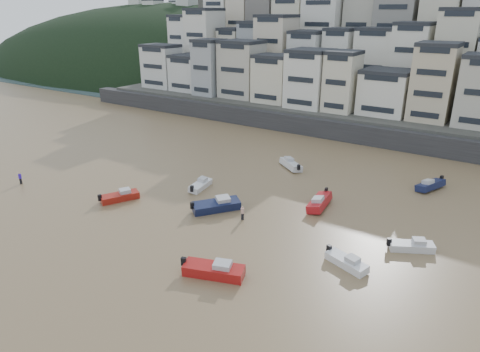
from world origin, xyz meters
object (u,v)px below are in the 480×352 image
Objects in this scene: boat_e at (320,201)px; person_pink at (242,213)px; boat_f at (200,184)px; boat_a at (214,268)px; boat_j at (120,195)px; person_blue at (20,178)px; boat_d at (412,244)px; boat_h at (291,163)px; boat_i at (431,184)px; boat_c at (216,204)px; boat_b at (347,260)px.

boat_e is 10.17m from person_pink.
boat_a is at bearing -147.37° from boat_f.
person_blue reaches higher than boat_j.
boat_a is 3.56× the size of person_pink.
boat_d is 26.13m from boat_h.
boat_i is (19.75, 2.96, -0.02)m from boat_h.
boat_c is at bearing 106.46° from boat_a.
boat_b is 0.87× the size of boat_h.
boat_e reaches higher than boat_i.
boat_b is 45.95m from person_blue.
person_blue is at bearing -73.59° from boat_e.
boat_h is at bearing 100.01° from person_pink.
boat_d is at bearing 27.22° from boat_a.
person_pink is at bearing -15.37° from boat_i.
boat_b is 27.34m from boat_h.
boat_a is 36.12m from person_blue.
boat_h is (-7.28, 29.69, -0.10)m from boat_a.
person_blue reaches higher than boat_i.
boat_a is at bearing -4.63° from person_blue.
person_blue is at bearing -165.98° from person_pink.
boat_a is at bearing -82.15° from boat_j.
boat_j is (-6.25, -8.74, 0.06)m from boat_f.
boat_d is 35.13m from boat_j.
boat_c is 3.65× the size of person_blue.
person_pink is at bearing -49.12° from boat_j.
boat_c is 1.16× the size of boat_h.
boat_i is at bearing -25.05° from boat_j.
person_pink is (-16.44, -21.74, 0.14)m from boat_i.
boat_j is at bearing 165.12° from boat_d.
boat_a is at bearing -12.93° from boat_e.
boat_c is 1.21× the size of boat_j.
boat_d is (22.06, 3.55, -0.21)m from boat_c.
boat_i is (12.47, 32.65, -0.11)m from boat_a.
boat_h is at bearing -145.03° from boat_e.
boat_c is at bearing -21.79° from boat_i.
boat_j is (-20.09, 6.77, -0.13)m from boat_a.
boat_h is (0.66, 18.53, -0.12)m from boat_c.
boat_j is 3.02× the size of person_blue.
person_blue is (-38.14, -16.13, 0.07)m from boat_e.
person_pink is at bearing 136.84° from boat_h.
boat_a is 3.56× the size of person_blue.
person_pink reaches higher than boat_c.
boat_h is 39.27m from person_blue.
boat_a reaches higher than boat_j.
boat_a is at bearing -161.78° from boat_d.
person_blue is 1.00× the size of person_pink.
person_blue is (-15.91, -3.86, 0.15)m from boat_j.
boat_b is 13.17m from boat_e.
boat_a is 34.95m from boat_i.
person_pink is at bearing -124.06° from boat_f.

